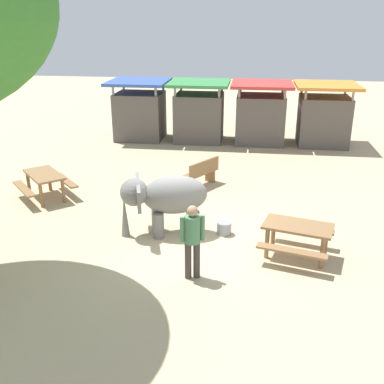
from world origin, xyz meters
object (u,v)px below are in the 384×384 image
(market_stall_red, at_px, (260,116))
(market_stall_orange, at_px, (324,118))
(market_stall_blue, at_px, (140,113))
(picnic_table_near, at_px, (45,180))
(wooden_bench, at_px, (201,172))
(market_stall_green, at_px, (199,114))
(elephant, at_px, (166,198))
(picnic_table_far, at_px, (297,233))
(feed_bucket, at_px, (224,228))
(person_handler, at_px, (192,237))

(market_stall_red, relative_size, market_stall_orange, 1.00)
(market_stall_blue, bearing_deg, picnic_table_near, -98.80)
(wooden_bench, relative_size, market_stall_blue, 0.55)
(wooden_bench, xyz_separation_m, market_stall_green, (-0.75, 5.69, 0.67))
(elephant, bearing_deg, market_stall_red, -120.02)
(elephant, height_order, market_stall_blue, market_stall_blue)
(picnic_table_near, height_order, picnic_table_far, same)
(market_stall_green, bearing_deg, feed_bucket, -79.36)
(elephant, distance_m, market_stall_green, 9.11)
(person_handler, distance_m, wooden_bench, 5.41)
(wooden_bench, xyz_separation_m, picnic_table_far, (2.62, -4.18, 0.12))
(wooden_bench, height_order, market_stall_red, market_stall_red)
(wooden_bench, bearing_deg, market_stall_orange, -5.29)
(elephant, bearing_deg, feed_bucket, 169.92)
(market_stall_green, distance_m, market_stall_orange, 5.20)
(picnic_table_far, xyz_separation_m, market_stall_red, (-0.77, 9.87, 0.55))
(picnic_table_near, relative_size, market_stall_blue, 0.84)
(elephant, distance_m, picnic_table_far, 3.23)
(market_stall_blue, distance_m, market_stall_green, 2.60)
(market_stall_blue, height_order, market_stall_green, same)
(picnic_table_far, bearing_deg, picnic_table_near, -5.19)
(picnic_table_near, distance_m, market_stall_red, 9.67)
(market_stall_green, height_order, market_stall_orange, same)
(market_stall_red, xyz_separation_m, feed_bucket, (-0.92, -8.96, -0.98))
(market_stall_blue, distance_m, market_stall_orange, 7.80)
(market_stall_green, bearing_deg, elephant, -88.44)
(market_stall_blue, bearing_deg, market_stall_red, 0.00)
(person_handler, height_order, wooden_bench, person_handler)
(market_stall_green, height_order, feed_bucket, market_stall_green)
(picnic_table_near, bearing_deg, wooden_bench, -112.97)
(market_stall_orange, relative_size, feed_bucket, 7.00)
(person_handler, bearing_deg, picnic_table_near, 33.35)
(market_stall_green, bearing_deg, market_stall_blue, 180.00)
(market_stall_red, bearing_deg, picnic_table_far, -85.57)
(elephant, xyz_separation_m, picnic_table_near, (-3.98, 1.81, -0.37))
(wooden_bench, relative_size, market_stall_green, 0.55)
(elephant, height_order, market_stall_orange, market_stall_orange)
(elephant, bearing_deg, picnic_table_far, 150.57)
(market_stall_blue, bearing_deg, person_handler, -71.22)
(wooden_bench, distance_m, picnic_table_far, 4.93)
(person_handler, relative_size, picnic_table_near, 0.77)
(feed_bucket, bearing_deg, market_stall_red, 84.17)
(market_stall_orange, bearing_deg, picnic_table_far, -100.53)
(person_handler, distance_m, feed_bucket, 2.30)
(picnic_table_near, xyz_separation_m, market_stall_red, (6.33, 7.29, 0.55))
(person_handler, xyz_separation_m, picnic_table_near, (-4.89, 3.77, -0.36))
(picnic_table_near, bearing_deg, person_handler, -170.27)
(person_handler, distance_m, market_stall_red, 11.16)
(picnic_table_far, bearing_deg, market_stall_green, -56.37)
(wooden_bench, distance_m, market_stall_red, 6.02)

